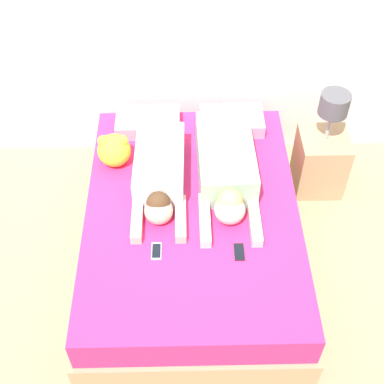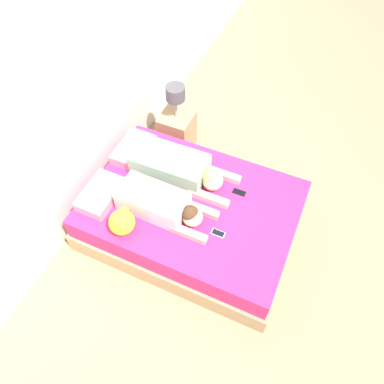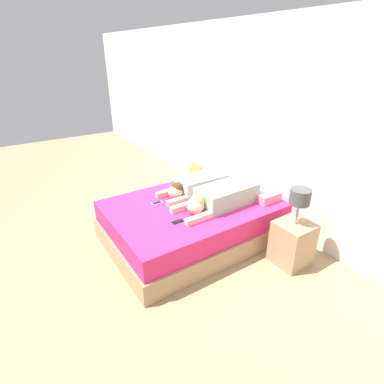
{
  "view_description": "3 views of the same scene",
  "coord_description": "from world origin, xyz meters",
  "px_view_note": "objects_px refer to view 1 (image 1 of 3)",
  "views": [
    {
      "loc": [
        -0.05,
        -2.34,
        3.22
      ],
      "look_at": [
        0.0,
        0.0,
        0.65
      ],
      "focal_mm": 50.0,
      "sensor_mm": 36.0,
      "label": 1
    },
    {
      "loc": [
        -1.9,
        -0.86,
        3.45
      ],
      "look_at": [
        0.0,
        0.0,
        0.65
      ],
      "focal_mm": 35.0,
      "sensor_mm": 36.0,
      "label": 2
    },
    {
      "loc": [
        2.72,
        -1.81,
        2.2
      ],
      "look_at": [
        0.0,
        0.0,
        0.65
      ],
      "focal_mm": 28.0,
      "sensor_mm": 36.0,
      "label": 3
    }
  ],
  "objects_px": {
    "person_left": "(160,174)",
    "cell_phone_right": "(239,252)",
    "nightstand": "(321,157)",
    "pillow_head_right": "(231,121)",
    "plush_toy": "(114,150)",
    "pillow_head_left": "(148,122)",
    "person_right": "(226,168)",
    "bed": "(192,231)",
    "cell_phone_left": "(156,251)"
  },
  "relations": [
    {
      "from": "person_left",
      "to": "cell_phone_right",
      "type": "relative_size",
      "value": 7.25
    },
    {
      "from": "nightstand",
      "to": "pillow_head_right",
      "type": "bearing_deg",
      "value": 167.57
    },
    {
      "from": "pillow_head_right",
      "to": "person_left",
      "type": "xyz_separation_m",
      "value": [
        -0.54,
        -0.61,
        0.05
      ]
    },
    {
      "from": "plush_toy",
      "to": "nightstand",
      "type": "distance_m",
      "value": 1.62
    },
    {
      "from": "pillow_head_left",
      "to": "nightstand",
      "type": "relative_size",
      "value": 0.53
    },
    {
      "from": "person_right",
      "to": "bed",
      "type": "bearing_deg",
      "value": -133.91
    },
    {
      "from": "plush_toy",
      "to": "pillow_head_right",
      "type": "bearing_deg",
      "value": 23.63
    },
    {
      "from": "cell_phone_right",
      "to": "pillow_head_right",
      "type": "bearing_deg",
      "value": 88.36
    },
    {
      "from": "person_right",
      "to": "cell_phone_left",
      "type": "height_order",
      "value": "person_right"
    },
    {
      "from": "bed",
      "to": "cell_phone_left",
      "type": "bearing_deg",
      "value": -122.3
    },
    {
      "from": "pillow_head_right",
      "to": "cell_phone_right",
      "type": "xyz_separation_m",
      "value": [
        -0.03,
        -1.2,
        -0.05
      ]
    },
    {
      "from": "bed",
      "to": "cell_phone_right",
      "type": "height_order",
      "value": "cell_phone_right"
    },
    {
      "from": "bed",
      "to": "pillow_head_left",
      "type": "xyz_separation_m",
      "value": [
        -0.32,
        0.82,
        0.31
      ]
    },
    {
      "from": "bed",
      "to": "cell_phone_left",
      "type": "relative_size",
      "value": 16.07
    },
    {
      "from": "pillow_head_left",
      "to": "cell_phone_left",
      "type": "height_order",
      "value": "pillow_head_left"
    },
    {
      "from": "cell_phone_left",
      "to": "person_left",
      "type": "bearing_deg",
      "value": 88.78
    },
    {
      "from": "cell_phone_right",
      "to": "plush_toy",
      "type": "height_order",
      "value": "plush_toy"
    },
    {
      "from": "bed",
      "to": "person_left",
      "type": "height_order",
      "value": "person_left"
    },
    {
      "from": "person_left",
      "to": "person_right",
      "type": "xyz_separation_m",
      "value": [
        0.46,
        0.04,
        0.01
      ]
    },
    {
      "from": "pillow_head_left",
      "to": "cell_phone_right",
      "type": "xyz_separation_m",
      "value": [
        0.61,
        -1.2,
        -0.05
      ]
    },
    {
      "from": "plush_toy",
      "to": "nightstand",
      "type": "height_order",
      "value": "nightstand"
    },
    {
      "from": "cell_phone_left",
      "to": "pillow_head_left",
      "type": "bearing_deg",
      "value": 94.39
    },
    {
      "from": "cell_phone_right",
      "to": "person_left",
      "type": "bearing_deg",
      "value": 130.66
    },
    {
      "from": "plush_toy",
      "to": "nightstand",
      "type": "relative_size",
      "value": 0.27
    },
    {
      "from": "cell_phone_left",
      "to": "cell_phone_right",
      "type": "bearing_deg",
      "value": -1.78
    },
    {
      "from": "pillow_head_left",
      "to": "person_right",
      "type": "bearing_deg",
      "value": -45.27
    },
    {
      "from": "cell_phone_left",
      "to": "nightstand",
      "type": "height_order",
      "value": "nightstand"
    },
    {
      "from": "pillow_head_left",
      "to": "person_left",
      "type": "relative_size",
      "value": 0.52
    },
    {
      "from": "bed",
      "to": "pillow_head_left",
      "type": "relative_size",
      "value": 4.25
    },
    {
      "from": "pillow_head_left",
      "to": "cell_phone_right",
      "type": "relative_size",
      "value": 3.78
    },
    {
      "from": "pillow_head_right",
      "to": "cell_phone_right",
      "type": "bearing_deg",
      "value": -91.64
    },
    {
      "from": "bed",
      "to": "plush_toy",
      "type": "height_order",
      "value": "plush_toy"
    },
    {
      "from": "nightstand",
      "to": "plush_toy",
      "type": "bearing_deg",
      "value": -171.97
    },
    {
      "from": "pillow_head_right",
      "to": "cell_phone_right",
      "type": "relative_size",
      "value": 3.78
    },
    {
      "from": "pillow_head_left",
      "to": "plush_toy",
      "type": "relative_size",
      "value": 1.94
    },
    {
      "from": "cell_phone_right",
      "to": "nightstand",
      "type": "xyz_separation_m",
      "value": [
        0.74,
        1.04,
        -0.2
      ]
    },
    {
      "from": "pillow_head_right",
      "to": "nightstand",
      "type": "xyz_separation_m",
      "value": [
        0.71,
        -0.16,
        -0.25
      ]
    },
    {
      "from": "pillow_head_right",
      "to": "person_right",
      "type": "height_order",
      "value": "person_right"
    },
    {
      "from": "bed",
      "to": "person_right",
      "type": "xyz_separation_m",
      "value": [
        0.24,
        0.25,
        0.37
      ]
    },
    {
      "from": "bed",
      "to": "nightstand",
      "type": "xyz_separation_m",
      "value": [
        1.03,
        0.66,
        0.06
      ]
    },
    {
      "from": "bed",
      "to": "cell_phone_left",
      "type": "distance_m",
      "value": 0.5
    },
    {
      "from": "plush_toy",
      "to": "person_right",
      "type": "bearing_deg",
      "value": -13.57
    },
    {
      "from": "nightstand",
      "to": "cell_phone_right",
      "type": "bearing_deg",
      "value": -125.48
    },
    {
      "from": "pillow_head_left",
      "to": "pillow_head_right",
      "type": "relative_size",
      "value": 1.0
    },
    {
      "from": "person_left",
      "to": "cell_phone_right",
      "type": "bearing_deg",
      "value": -49.34
    },
    {
      "from": "pillow_head_right",
      "to": "person_right",
      "type": "distance_m",
      "value": 0.58
    },
    {
      "from": "person_right",
      "to": "pillow_head_left",
      "type": "bearing_deg",
      "value": 134.73
    },
    {
      "from": "pillow_head_left",
      "to": "person_right",
      "type": "height_order",
      "value": "person_right"
    },
    {
      "from": "person_left",
      "to": "bed",
      "type": "bearing_deg",
      "value": -43.57
    },
    {
      "from": "cell_phone_left",
      "to": "nightstand",
      "type": "relative_size",
      "value": 0.14
    }
  ]
}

